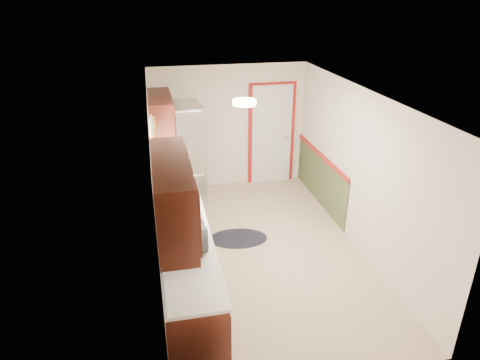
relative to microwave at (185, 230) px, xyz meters
name	(u,v)px	position (x,y,z in m)	size (l,w,h in m)	color
room_shell	(262,178)	(1.20, 1.10, 0.07)	(3.20, 5.20, 2.52)	#C4AC8A
kitchen_run	(178,221)	(-0.04, 0.81, -0.32)	(0.63, 4.00, 2.20)	#39130D
back_wall_trim	(282,144)	(2.19, 3.31, -0.24)	(1.12, 2.30, 2.08)	maroon
ceiling_fixture	(244,102)	(0.90, 0.90, 1.23)	(0.30, 0.30, 0.06)	#FFD88C
microwave	(185,230)	(0.00, 0.00, 0.00)	(0.56, 0.31, 0.38)	white
refrigerator	(181,157)	(0.18, 2.85, -0.18)	(0.85, 0.82, 1.89)	#B7B7BC
rug	(238,238)	(0.94, 1.47, -1.12)	(0.93, 0.60, 0.01)	black
cooktop	(174,176)	(0.01, 2.00, -0.18)	(0.46, 0.55, 0.02)	black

